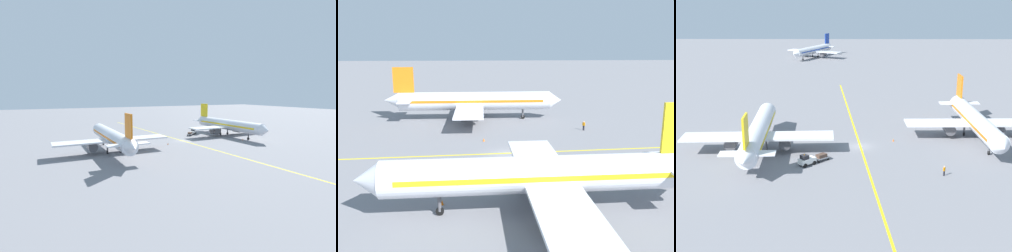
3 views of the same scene
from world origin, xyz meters
The scene contains 9 objects.
ground_plane centered at (0.00, 0.00, 0.00)m, with size 400.00×400.00×0.00m, color slate.
apron_yellow_centreline centered at (0.00, 0.00, 0.00)m, with size 0.40×120.00×0.01m, color yellow.
airplane_at_gate centered at (-19.12, -2.86, 3.71)m, with size 28.23×35.52×10.60m.
airplane_adjacent_stand centered at (23.35, 5.49, 3.71)m, with size 28.08×35.45×10.60m.
baggage_tug_white centered at (-9.56, -10.07, 0.90)m, with size 3.23×3.13×2.11m.
baggage_cart_trailing centered at (-7.12, -7.85, 0.76)m, with size 2.87×2.78×1.24m.
ground_crew_worker centered at (13.31, -14.67, 0.91)m, with size 0.45×0.43×1.68m.
traffic_cone_near_nose centered at (6.69, 3.21, 0.28)m, with size 0.32×0.32×0.55m, color orange.
traffic_cone_mid_apron centered at (-17.32, 7.21, 0.28)m, with size 0.32×0.32×0.55m, color orange.
Camera 2 is at (-54.61, 2.39, 17.02)m, focal length 42.00 mm.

